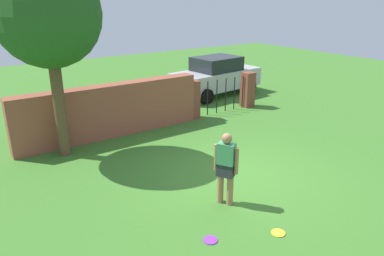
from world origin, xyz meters
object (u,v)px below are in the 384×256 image
object	(u,v)px
car	(216,76)
tree	(48,16)
person	(226,166)
frisbee_purple	(210,240)
frisbee_yellow	(278,233)

from	to	relation	value
car	tree	bearing A→B (deg)	-165.38
person	car	bearing A→B (deg)	113.08
tree	frisbee_purple	distance (m)	6.70
person	tree	bearing A→B (deg)	174.44
tree	frisbee_yellow	xyz separation A→B (m)	(2.23, -6.00, -3.77)
tree	frisbee_purple	world-z (taller)	tree
frisbee_yellow	frisbee_purple	size ratio (longest dim) A/B	1.00
tree	frisbee_yellow	size ratio (longest dim) A/B	19.13
person	car	size ratio (longest dim) A/B	0.37
frisbee_purple	frisbee_yellow	bearing A→B (deg)	-25.15
car	frisbee_yellow	xyz separation A→B (m)	(-5.45, -8.86, -0.85)
person	frisbee_yellow	size ratio (longest dim) A/B	6.00
car	frisbee_yellow	distance (m)	10.44
frisbee_yellow	frisbee_purple	distance (m)	1.32
person	frisbee_purple	distance (m)	1.62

